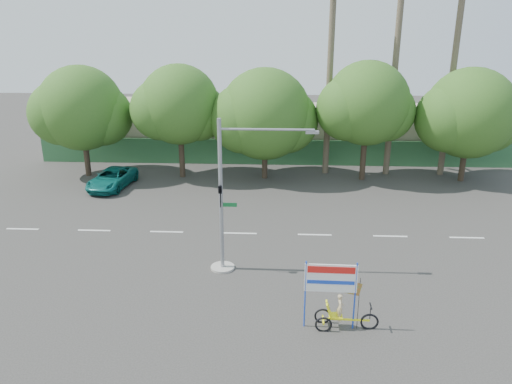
{
  "coord_description": "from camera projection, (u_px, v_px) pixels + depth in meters",
  "views": [
    {
      "loc": [
        0.04,
        -16.54,
        10.93
      ],
      "look_at": [
        -0.99,
        4.77,
        3.5
      ],
      "focal_mm": 35.0,
      "sensor_mm": 36.0,
      "label": 1
    }
  ],
  "objects": [
    {
      "name": "ground",
      "position": [
        276.0,
        319.0,
        19.2
      ],
      "size": [
        120.0,
        120.0,
        0.0
      ],
      "primitive_type": "plane",
      "color": "#33302D",
      "rests_on": "ground"
    },
    {
      "name": "fence",
      "position": [
        279.0,
        152.0,
        39.15
      ],
      "size": [
        38.0,
        0.08,
        2.0
      ],
      "primitive_type": "cube",
      "color": "#336B3D",
      "rests_on": "ground"
    },
    {
      "name": "building_left",
      "position": [
        165.0,
        127.0,
        43.52
      ],
      "size": [
        12.0,
        8.0,
        4.0
      ],
      "primitive_type": "cube",
      "color": "#B3A58E",
      "rests_on": "ground"
    },
    {
      "name": "building_right",
      "position": [
        372.0,
        131.0,
        42.77
      ],
      "size": [
        14.0,
        8.0,
        3.6
      ],
      "primitive_type": "cube",
      "color": "#B3A58E",
      "rests_on": "ground"
    },
    {
      "name": "tree_far_left",
      "position": [
        81.0,
        111.0,
        35.25
      ],
      "size": [
        7.14,
        6.0,
        7.96
      ],
      "color": "#473828",
      "rests_on": "ground"
    },
    {
      "name": "tree_left",
      "position": [
        179.0,
        107.0,
        34.83
      ],
      "size": [
        6.66,
        5.6,
        8.07
      ],
      "color": "#473828",
      "rests_on": "ground"
    },
    {
      "name": "tree_center",
      "position": [
        264.0,
        117.0,
        34.76
      ],
      "size": [
        7.62,
        6.4,
        7.85
      ],
      "color": "#473828",
      "rests_on": "ground"
    },
    {
      "name": "tree_right",
      "position": [
        366.0,
        106.0,
        34.18
      ],
      "size": [
        6.9,
        5.8,
        8.36
      ],
      "color": "#473828",
      "rests_on": "ground"
    },
    {
      "name": "tree_far_right",
      "position": [
        469.0,
        116.0,
        34.06
      ],
      "size": [
        7.38,
        6.2,
        7.94
      ],
      "color": "#473828",
      "rests_on": "ground"
    },
    {
      "name": "palm_tall",
      "position": [
        399.0,
        26.0,
        33.78
      ],
      "size": [
        3.73,
        3.79,
        17.45
      ],
      "color": "#70604C",
      "rests_on": "ground"
    },
    {
      "name": "palm_mid",
      "position": [
        457.0,
        42.0,
        33.95
      ],
      "size": [
        3.73,
        3.79,
        15.45
      ],
      "color": "#70604C",
      "rests_on": "ground"
    },
    {
      "name": "palm_short",
      "position": [
        331.0,
        50.0,
        34.52
      ],
      "size": [
        3.73,
        3.79,
        14.45
      ],
      "color": "#70604C",
      "rests_on": "ground"
    },
    {
      "name": "traffic_signal",
      "position": [
        228.0,
        210.0,
        22.09
      ],
      "size": [
        4.72,
        1.1,
        7.0
      ],
      "color": "gray",
      "rests_on": "ground"
    },
    {
      "name": "trike_billboard",
      "position": [
        337.0,
        302.0,
        18.3
      ],
      "size": [
        2.81,
        0.65,
        2.75
      ],
      "rotation": [
        0.0,
        0.0,
        -0.03
      ],
      "color": "black",
      "rests_on": "ground"
    },
    {
      "name": "pickup_truck",
      "position": [
        112.0,
        179.0,
        33.92
      ],
      "size": [
        2.72,
        4.86,
        1.28
      ],
      "primitive_type": "imported",
      "rotation": [
        0.0,
        0.0,
        -0.13
      ],
      "color": "#0E655F",
      "rests_on": "ground"
    }
  ]
}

